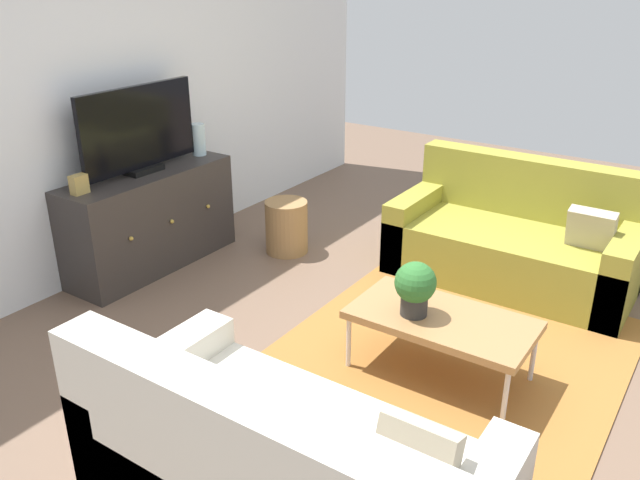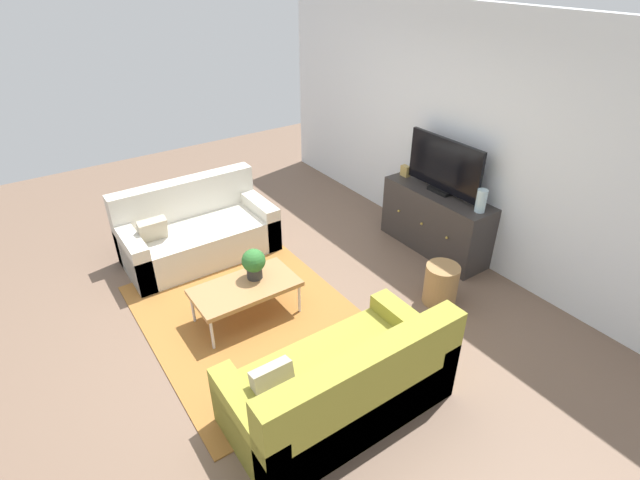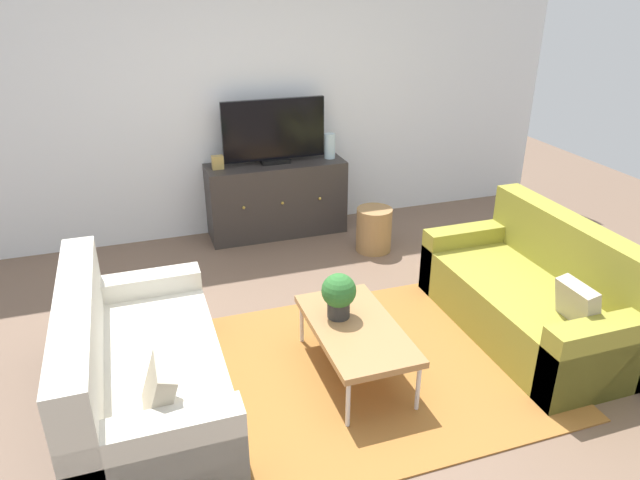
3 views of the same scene
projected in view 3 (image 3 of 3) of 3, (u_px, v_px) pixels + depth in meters
name	position (u px, v px, depth m)	size (l,w,h in m)	color
ground_plane	(351.00, 358.00, 4.09)	(10.00, 10.00, 0.00)	brown
wall_back	(259.00, 97.00, 5.72)	(6.40, 0.12, 2.70)	white
area_rug	(359.00, 370.00, 3.96)	(2.50, 1.90, 0.01)	#9E662D
couch_left_side	(133.00, 376.00, 3.47)	(0.87, 1.70, 0.85)	beige
couch_right_side	(538.00, 297.00, 4.31)	(0.87, 1.70, 0.85)	olive
coffee_table	(356.00, 330.00, 3.79)	(0.54, 1.00, 0.38)	#A37547
potted_plant	(339.00, 294.00, 3.81)	(0.23, 0.23, 0.31)	#2D2D2D
tv_console	(277.00, 199.00, 5.91)	(1.38, 0.47, 0.75)	#332D2B
flat_screen_tv	(274.00, 132.00, 5.64)	(1.01, 0.16, 0.63)	black
glass_vase	(330.00, 146.00, 5.87)	(0.11, 0.11, 0.25)	silver
mantel_clock	(218.00, 162.00, 5.56)	(0.11, 0.07, 0.13)	tan
wicker_basket	(374.00, 230.00, 5.60)	(0.34, 0.34, 0.43)	#9E7547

